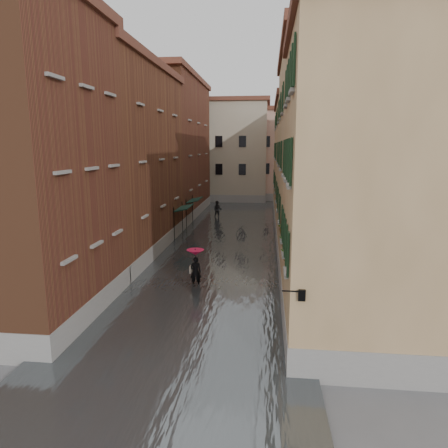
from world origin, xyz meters
The scene contains 16 objects.
ground centered at (0.00, 0.00, 0.00)m, with size 120.00×120.00×0.00m, color #5B5B5E.
floodwater centered at (0.00, 13.00, 0.10)m, with size 10.00×60.00×0.20m, color #4E5356.
building_left_near centered at (-7.00, -2.00, 6.50)m, with size 6.00×8.00×13.00m, color brown.
building_left_mid centered at (-7.00, 9.00, 6.25)m, with size 6.00×14.00×12.50m, color brown.
building_left_far centered at (-7.00, 24.00, 7.00)m, with size 6.00×16.00×14.00m, color brown.
building_right_near centered at (7.00, -2.00, 5.75)m, with size 6.00×8.00×11.50m, color #A18053.
building_right_mid centered at (7.00, 9.00, 6.50)m, with size 6.00×14.00×13.00m, color tan.
building_right_far centered at (7.00, 24.00, 5.75)m, with size 6.00×16.00×11.50m, color #A18053.
building_end_cream centered at (-3.00, 38.00, 6.50)m, with size 12.00×9.00×13.00m, color #B2A78D.
building_end_pink centered at (6.00, 40.00, 6.00)m, with size 10.00×9.00×12.00m, color #CBA78E.
awning_near centered at (-3.48, 13.66, 2.47)m, with size 1.09×3.12×2.80m.
awning_far centered at (-3.48, 18.38, 2.47)m, with size 1.09×3.12×2.80m.
wall_lantern centered at (4.33, -6.00, 3.01)m, with size 0.71×0.22×0.35m.
window_planters centered at (4.12, 0.45, 3.51)m, with size 0.59×5.92×0.84m.
pedestrian_main centered at (-0.51, 2.45, 1.26)m, with size 0.97×0.97×2.06m.
pedestrian_far centered at (-1.87, 22.82, 0.94)m, with size 0.91×0.71×1.88m, color black.
Camera 1 is at (3.23, -17.78, 7.50)m, focal length 32.00 mm.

